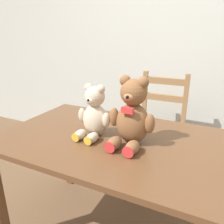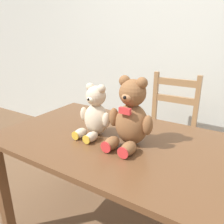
% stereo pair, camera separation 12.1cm
% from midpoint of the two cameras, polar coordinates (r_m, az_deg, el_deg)
% --- Properties ---
extents(wall_back, '(8.00, 0.04, 2.60)m').
position_cam_midpoint_polar(wall_back, '(2.36, 16.43, 18.37)').
color(wall_back, silver).
rests_on(wall_back, ground_plane).
extents(dining_table, '(1.58, 0.83, 0.75)m').
position_cam_midpoint_polar(dining_table, '(1.27, 3.00, -11.64)').
color(dining_table, brown).
rests_on(dining_table, ground_plane).
extents(wooden_chair_behind, '(0.42, 0.44, 0.99)m').
position_cam_midpoint_polar(wooden_chair_behind, '(2.06, 10.38, -4.77)').
color(wooden_chair_behind, '#997047').
rests_on(wooden_chair_behind, ground_plane).
extents(teddy_bear_left, '(0.21, 0.22, 0.31)m').
position_cam_midpoint_polar(teddy_bear_left, '(1.26, -7.41, -0.62)').
color(teddy_bear_left, beige).
rests_on(teddy_bear_left, dining_table).
extents(teddy_bear_right, '(0.26, 0.26, 0.37)m').
position_cam_midpoint_polar(teddy_bear_right, '(1.15, 2.24, -1.07)').
color(teddy_bear_right, brown).
rests_on(teddy_bear_right, dining_table).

